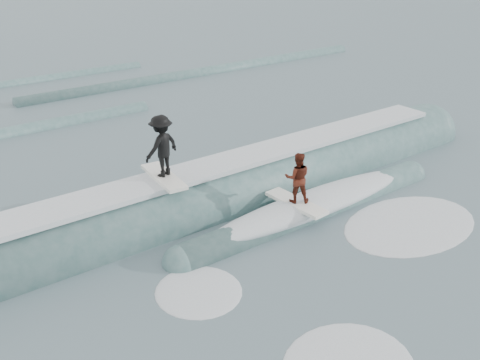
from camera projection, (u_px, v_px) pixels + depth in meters
ground at (312, 261)px, 13.43m from camera, size 160.00×160.00×0.00m
breaking_wave at (230, 201)px, 16.31m from camera, size 22.50×4.01×2.46m
surfer_black at (162, 148)px, 14.46m from camera, size 1.25×2.04×1.83m
surfer_red at (297, 182)px, 14.87m from camera, size 0.91×2.03×1.57m
whitewater at (373, 260)px, 13.49m from camera, size 16.38×7.33×0.10m
far_swells at (61, 100)px, 26.21m from camera, size 39.20×8.65×0.80m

